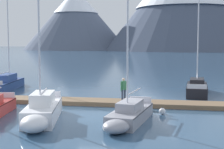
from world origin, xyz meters
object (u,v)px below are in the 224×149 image
person_on_dock (124,88)px  mooring_buoy_inner_mooring (162,111)px  sailboat_mid_dock_starboard (128,115)px  sailboat_mid_dock_port (42,111)px  sailboat_nearest_berth (8,83)px  sailboat_far_berth (197,87)px

person_on_dock → mooring_buoy_inner_mooring: person_on_dock is taller
sailboat_mid_dock_starboard → person_on_dock: sailboat_mid_dock_starboard is taller
sailboat_mid_dock_port → person_on_dock: sailboat_mid_dock_port is taller
sailboat_nearest_berth → sailboat_mid_dock_starboard: bearing=-41.6°
sailboat_nearest_berth → person_on_dock: 14.25m
sailboat_nearest_berth → sailboat_mid_dock_starboard: 18.20m
mooring_buoy_inner_mooring → sailboat_nearest_berth: bearing=148.6°
sailboat_mid_dock_starboard → mooring_buoy_inner_mooring: size_ratio=15.28×
sailboat_mid_dock_port → sailboat_far_berth: bearing=53.9°
sailboat_mid_dock_starboard → sailboat_far_berth: (4.31, 12.08, 0.08)m
sailboat_mid_dock_port → mooring_buoy_inner_mooring: size_ratio=16.55×
sailboat_far_berth → mooring_buoy_inner_mooring: (-2.56, -9.39, -0.36)m
sailboat_mid_dock_starboard → sailboat_far_berth: sailboat_far_berth is taller
sailboat_mid_dock_port → sailboat_mid_dock_starboard: (4.89, 0.52, -0.14)m
sailboat_far_berth → mooring_buoy_inner_mooring: sailboat_far_berth is taller
sailboat_mid_dock_starboard → person_on_dock: bearing=102.0°
person_on_dock → mooring_buoy_inner_mooring: 3.99m
sailboat_mid_dock_port → sailboat_far_berth: (9.20, 12.60, -0.06)m
sailboat_nearest_berth → sailboat_mid_dock_starboard: size_ratio=1.17×
sailboat_mid_dock_port → sailboat_mid_dock_starboard: bearing=6.1°
sailboat_nearest_berth → sailboat_far_berth: 17.93m
sailboat_nearest_berth → sailboat_far_berth: size_ratio=1.00×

